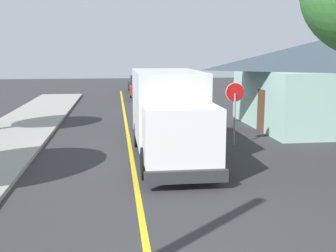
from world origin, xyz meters
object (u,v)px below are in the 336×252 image
object	(u,v)px
parked_car_mid	(157,98)
parked_car_far	(142,90)
stop_sign	(235,102)
parked_car_near	(166,111)
parked_car_furthest	(138,84)
box_truck	(169,111)

from	to	relation	value
parked_car_mid	parked_car_far	size ratio (longest dim) A/B	1.01
parked_car_mid	stop_sign	distance (m)	11.78
parked_car_mid	stop_sign	bearing A→B (deg)	-79.83
parked_car_near	parked_car_mid	distance (m)	6.37
parked_car_far	parked_car_furthest	size ratio (longest dim) A/B	1.00
parked_car_far	parked_car_near	bearing A→B (deg)	-88.02
parked_car_near	stop_sign	size ratio (longest dim) A/B	1.68
parked_car_mid	parked_car_far	xyz separation A→B (m)	(-0.66, 6.60, 0.00)
parked_car_furthest	parked_car_far	bearing A→B (deg)	-90.74
parked_car_furthest	stop_sign	size ratio (longest dim) A/B	1.68
parked_car_near	parked_car_far	xyz separation A→B (m)	(-0.45, 12.97, 0.00)
box_truck	parked_car_near	xyz separation A→B (m)	(0.72, 6.90, -0.97)
stop_sign	parked_car_mid	bearing A→B (deg)	100.17
box_truck	parked_car_far	distance (m)	19.90
parked_car_near	parked_car_far	bearing A→B (deg)	91.98
box_truck	stop_sign	world-z (taller)	box_truck
box_truck	parked_car_near	size ratio (longest dim) A/B	1.61
parked_car_far	box_truck	bearing A→B (deg)	-90.79
stop_sign	box_truck	bearing A→B (deg)	-150.10
box_truck	parked_car_mid	xyz separation A→B (m)	(0.93, 13.27, -0.97)
box_truck	parked_car_near	world-z (taller)	box_truck
parked_car_far	stop_sign	size ratio (longest dim) A/B	1.68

